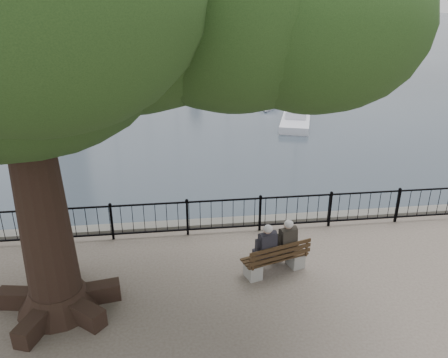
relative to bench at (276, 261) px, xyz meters
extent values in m
cube|color=#504E49|center=(-0.97, 2.53, -0.79)|extent=(200.00, 0.40, 1.20)
plane|color=#242C35|center=(-0.97, 102.53, -1.29)|extent=(260.00, 260.00, 0.00)
cube|color=black|center=(-0.97, 2.03, 0.69)|extent=(22.00, 0.04, 0.04)
cube|color=black|center=(-0.97, 2.03, -0.14)|extent=(22.00, 0.04, 0.04)
cube|color=slate|center=(-0.56, -0.14, -0.11)|extent=(0.42, 0.47, 0.36)
cube|color=slate|center=(0.54, 0.21, -0.11)|extent=(0.42, 0.47, 0.36)
cube|color=black|center=(-0.01, 0.03, 0.11)|extent=(1.66, 0.90, 0.04)
cube|color=black|center=(0.06, -0.19, 0.37)|extent=(1.54, 0.51, 0.36)
cube|color=black|center=(-0.27, -0.04, 0.21)|extent=(0.38, 0.35, 0.21)
cube|color=black|center=(-0.24, -0.13, 0.55)|extent=(0.44, 0.32, 0.53)
sphere|color=tan|center=(-0.25, -0.09, 0.92)|extent=(0.20, 0.20, 0.20)
ellipsoid|color=#A3A0A0|center=(-0.24, -0.12, 0.95)|extent=(0.21, 0.21, 0.18)
cube|color=black|center=(-0.34, 0.21, -0.09)|extent=(0.39, 0.46, 0.40)
cube|color=black|center=(0.25, 0.12, 0.21)|extent=(0.38, 0.35, 0.21)
cube|color=black|center=(0.28, 0.03, 0.55)|extent=(0.44, 0.32, 0.53)
sphere|color=tan|center=(0.27, 0.07, 0.92)|extent=(0.20, 0.20, 0.20)
ellipsoid|color=#A3A0A0|center=(0.28, 0.04, 0.95)|extent=(0.21, 0.21, 0.18)
cube|color=black|center=(0.17, 0.37, -0.09)|extent=(0.39, 0.46, 0.40)
cone|color=black|center=(-4.79, -0.69, -0.05)|extent=(1.65, 1.65, 0.49)
cone|color=black|center=(-4.79, -0.69, 2.63)|extent=(1.07, 1.07, 5.84)
ellipsoid|color=#1D3715|center=(-4.79, -0.69, 5.35)|extent=(5.65, 5.65, 4.40)
ellipsoid|color=#1D3715|center=(-1.09, -0.59, 5.55)|extent=(4.48, 4.48, 3.49)
ellipsoid|color=#1D3715|center=(0.17, -0.98, 5.35)|extent=(3.89, 3.89, 3.04)
cube|color=#504E49|center=(-18.97, 61.53, -0.69)|extent=(10.73, 10.73, 1.40)
cube|color=#504E49|center=(1.03, 49.53, -0.69)|extent=(6.00, 6.00, 1.40)
cube|color=slate|center=(1.03, 49.53, 1.81)|extent=(2.20, 2.59, 4.00)
cube|color=#504E49|center=(1.03, 49.53, 3.95)|extent=(2.59, 2.99, 0.30)
cube|color=slate|center=(1.03, 49.83, 4.80)|extent=(1.30, 2.20, 1.40)
cube|color=silver|center=(-9.80, 16.88, -1.19)|extent=(1.73, 5.68, 0.63)
cube|color=silver|center=(-9.80, 16.88, -0.69)|extent=(1.21, 2.33, 0.47)
cylinder|color=silver|center=(-9.80, 16.57, 3.81)|extent=(0.13, 0.13, 9.42)
cube|color=silver|center=(-6.15, 21.41, -1.19)|extent=(3.01, 5.21, 0.56)
cube|color=silver|center=(-6.15, 21.41, -0.69)|extent=(1.66, 2.28, 0.42)
cylinder|color=silver|center=(-6.15, 21.13, 4.47)|extent=(0.11, 0.11, 10.73)
cube|color=silver|center=(5.27, 16.65, -1.19)|extent=(3.39, 6.04, 0.65)
cube|color=silver|center=(5.27, 16.65, -0.69)|extent=(1.88, 2.63, 0.49)
cylinder|color=silver|center=(5.27, 16.33, 3.97)|extent=(0.13, 0.13, 9.72)
cube|color=silver|center=(9.24, 27.83, -1.19)|extent=(2.73, 5.02, 0.54)
cube|color=silver|center=(9.24, 27.83, -0.69)|extent=(1.53, 2.18, 0.40)
cylinder|color=silver|center=(9.24, 27.56, 3.51)|extent=(0.11, 0.11, 8.81)
cube|color=silver|center=(-14.11, 32.44, -1.19)|extent=(3.15, 5.41, 0.58)
cube|color=silver|center=(-14.11, 32.44, -0.69)|extent=(1.73, 2.37, 0.44)
cylinder|color=silver|center=(-14.11, 32.15, 4.78)|extent=(0.12, 0.12, 11.34)
cube|color=silver|center=(-1.74, 33.15, -1.19)|extent=(2.71, 5.53, 0.59)
cube|color=silver|center=(-1.74, 33.15, -0.69)|extent=(1.57, 2.37, 0.44)
cylinder|color=silver|center=(-1.74, 32.85, 4.48)|extent=(0.12, 0.12, 10.75)
cube|color=silver|center=(8.05, 39.03, -1.19)|extent=(1.74, 6.16, 0.68)
cube|color=silver|center=(8.05, 39.03, -0.69)|extent=(1.26, 2.51, 0.51)
cylinder|color=silver|center=(8.05, 38.69, 4.63)|extent=(0.14, 0.14, 11.05)
cube|color=silver|center=(-4.87, 43.51, -1.19)|extent=(3.10, 5.73, 0.61)
cube|color=silver|center=(-4.87, 43.51, -0.69)|extent=(1.74, 2.48, 0.46)
cube|color=silver|center=(3.22, 33.17, -1.19)|extent=(2.16, 5.70, 0.62)
cube|color=silver|center=(3.22, 33.17, -0.69)|extent=(1.38, 2.38, 0.46)
cylinder|color=silver|center=(3.22, 32.86, 4.17)|extent=(0.12, 0.12, 10.13)
cube|color=#53483F|center=(24.03, 79.53, -0.79)|extent=(30.00, 8.00, 1.20)
cylinder|color=black|center=(19.03, 77.53, 1.71)|extent=(0.70, 0.70, 4.00)
cylinder|color=black|center=(25.03, 79.53, 1.71)|extent=(0.70, 0.70, 4.00)
cylinder|color=black|center=(31.03, 78.53, 1.71)|extent=(0.70, 0.70, 4.00)
camera|label=1|loc=(-2.27, -8.49, 5.74)|focal=35.00mm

